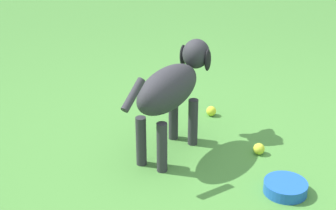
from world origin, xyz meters
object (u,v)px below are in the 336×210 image
Objects in this scene: tennis_ball_0 at (211,111)px; water_bowl at (285,187)px; tennis_ball_1 at (259,149)px; dog at (173,87)px.

tennis_ball_0 is 0.30× the size of water_bowl.
tennis_ball_0 is at bearing 117.18° from tennis_ball_1.
dog is 0.80m from water_bowl.
dog reaches higher than tennis_ball_1.
dog is 0.63m from tennis_ball_0.
tennis_ball_1 is at bearing -64.82° from dog.
water_bowl is (0.58, -0.41, -0.36)m from dog.
water_bowl is at bearing -68.86° from tennis_ball_0.
dog is 12.03× the size of tennis_ball_0.
dog is at bearing -117.95° from tennis_ball_0.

